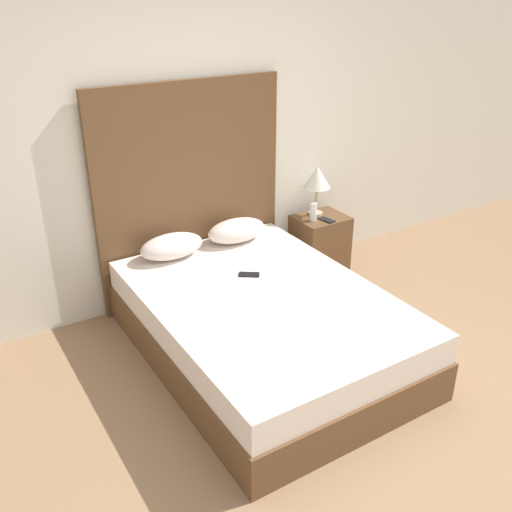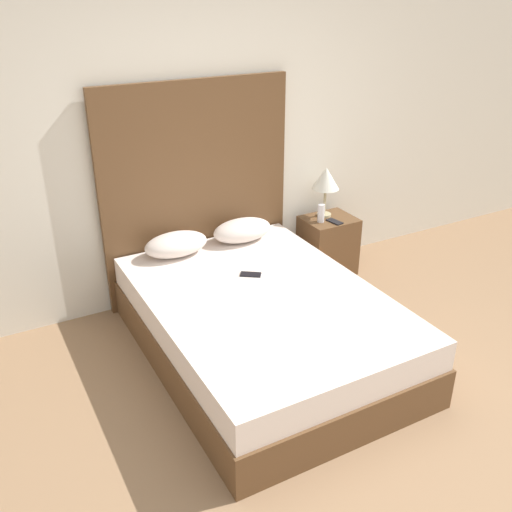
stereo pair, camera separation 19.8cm
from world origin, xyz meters
name	(u,v)px [view 1 (the left image)]	position (x,y,z in m)	size (l,w,h in m)	color
ground_plane	(381,443)	(0.00, 0.00, 0.00)	(16.00, 16.00, 0.00)	#8C6B4C
wall_back	(196,132)	(0.00, 2.25, 1.35)	(10.00, 0.06, 2.70)	silver
bed	(264,325)	(-0.11, 1.10, 0.24)	(1.50, 2.12, 0.49)	brown
headboard	(191,194)	(-0.11, 2.18, 0.88)	(1.58, 0.05, 1.77)	brown
pillow_left	(172,246)	(-0.39, 1.96, 0.58)	(0.50, 0.28, 0.18)	silver
pillow_right	(237,231)	(0.18, 1.96, 0.58)	(0.50, 0.28, 0.18)	silver
phone_on_bed	(249,275)	(-0.05, 1.39, 0.49)	(0.16, 0.14, 0.01)	black
nightstand	(319,244)	(1.03, 1.94, 0.26)	(0.45, 0.37, 0.53)	brown
table_lamp	(317,178)	(1.03, 2.01, 0.86)	(0.24, 0.24, 0.44)	tan
phone_on_nightstand	(327,220)	(1.02, 1.84, 0.53)	(0.09, 0.16, 0.01)	black
toiletry_bottle	(313,212)	(0.92, 1.91, 0.61)	(0.06, 0.06, 0.16)	silver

